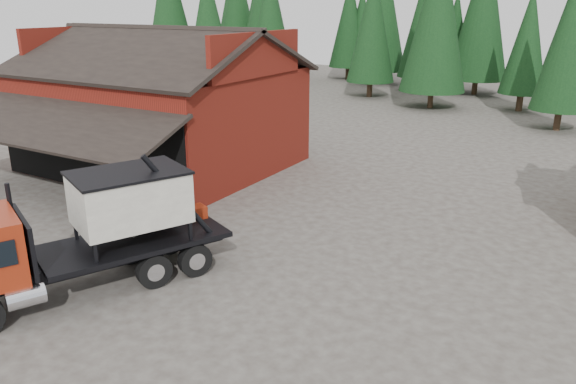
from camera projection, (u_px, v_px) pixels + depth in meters
The scene contains 7 objects.
ground at pixel (214, 295), 16.64m from camera, with size 120.00×120.00×0.00m, color #433B34.
red_barn at pixel (161, 115), 29.17m from camera, with size 12.80×13.63×7.18m.
conifer_backdrop at pixel (500, 98), 50.86m from camera, with size 76.00×16.00×16.00m, color black, non-canonical shape.
near_pine_a at pixel (208, 25), 48.05m from camera, with size 4.40×4.40×11.40m.
near_pine_b at pixel (570, 41), 36.30m from camera, with size 3.96×3.96×10.40m.
near_pine_d at pixel (437, 14), 43.91m from camera, with size 5.28×5.28×13.40m.
feed_truck at pixel (82, 232), 16.38m from camera, with size 5.85×9.03×4.00m.
Camera 1 is at (9.45, -11.60, 8.21)m, focal length 35.00 mm.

